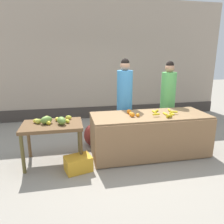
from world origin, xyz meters
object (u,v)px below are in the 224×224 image
at_px(vendor_woman_green_shirt, 168,100).
at_px(produce_sack, 92,135).
at_px(produce_crate, 78,164).
at_px(vendor_woman_blue_shirt, 125,102).

bearing_deg(vendor_woman_green_shirt, produce_sack, -175.03).
bearing_deg(produce_crate, produce_sack, 70.68).
bearing_deg(vendor_woman_blue_shirt, produce_sack, -175.02).
bearing_deg(produce_crate, vendor_woman_green_shirt, 28.63).
bearing_deg(produce_sack, produce_crate, -109.32).
distance_m(produce_crate, produce_sack, 1.10).
relative_size(vendor_woman_blue_shirt, vendor_woman_green_shirt, 1.03).
xyz_separation_m(vendor_woman_blue_shirt, vendor_woman_green_shirt, (1.08, 0.09, -0.03)).
distance_m(vendor_woman_green_shirt, produce_sack, 1.95).
distance_m(vendor_woman_blue_shirt, produce_crate, 1.76).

